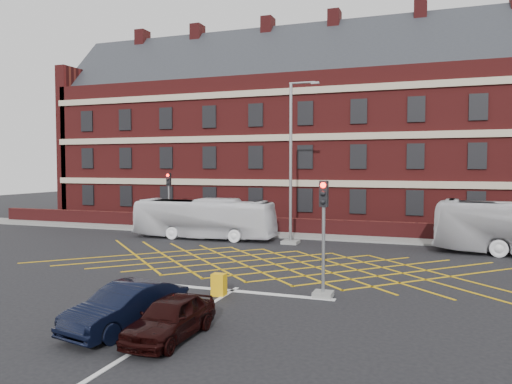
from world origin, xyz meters
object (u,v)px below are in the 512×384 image
(car_navy, at_px, (126,307))
(car_maroon, at_px, (170,318))
(street_lamp, at_px, (292,187))
(bus_left, at_px, (204,219))
(utility_cabinet, at_px, (219,285))
(traffic_light_near, at_px, (323,249))
(traffic_light_far, at_px, (169,207))
(direction_signs, at_px, (143,211))

(car_navy, relative_size, car_maroon, 1.16)
(car_navy, height_order, street_lamp, street_lamp)
(car_maroon, bearing_deg, bus_left, 114.06)
(utility_cabinet, bearing_deg, bus_left, 117.75)
(traffic_light_near, bearing_deg, car_maroon, -118.06)
(traffic_light_far, distance_m, street_lamp, 11.06)
(traffic_light_far, xyz_separation_m, utility_cabinet, (11.23, -16.10, -1.35))
(traffic_light_near, xyz_separation_m, direction_signs, (-17.03, 14.73, -0.39))
(traffic_light_far, height_order, street_lamp, street_lamp)
(street_lamp, bearing_deg, traffic_light_far, 162.65)
(traffic_light_near, height_order, direction_signs, traffic_light_near)
(traffic_light_far, xyz_separation_m, street_lamp, (10.43, -3.26, 1.73))
(traffic_light_near, bearing_deg, direction_signs, 139.14)
(car_maroon, distance_m, street_lamp, 17.81)
(traffic_light_far, relative_size, street_lamp, 0.43)
(car_maroon, xyz_separation_m, traffic_light_near, (3.09, 5.79, 1.17))
(bus_left, distance_m, car_navy, 18.39)
(street_lamp, bearing_deg, utility_cabinet, -86.43)
(car_navy, xyz_separation_m, traffic_light_far, (-10.21, 20.51, 1.10))
(car_navy, height_order, traffic_light_far, traffic_light_far)
(car_navy, xyz_separation_m, car_maroon, (1.61, -0.27, -0.07))
(bus_left, height_order, street_lamp, street_lamp)
(traffic_light_near, bearing_deg, traffic_light_far, 134.86)
(car_navy, height_order, car_maroon, car_navy)
(traffic_light_far, distance_m, utility_cabinet, 19.68)
(direction_signs, bearing_deg, utility_cabinet, -49.89)
(car_navy, distance_m, utility_cabinet, 4.53)
(traffic_light_near, relative_size, street_lamp, 0.43)
(car_maroon, bearing_deg, traffic_light_near, 63.18)
(traffic_light_far, bearing_deg, street_lamp, -17.35)
(car_navy, distance_m, car_maroon, 1.63)
(bus_left, relative_size, traffic_light_far, 2.24)
(traffic_light_far, xyz_separation_m, direction_signs, (-2.12, -0.25, -0.39))
(bus_left, xyz_separation_m, traffic_light_far, (-4.38, 3.08, 0.43))
(car_navy, relative_size, utility_cabinet, 4.93)
(traffic_light_near, relative_size, utility_cabinet, 5.18)
(bus_left, distance_m, utility_cabinet, 14.75)
(bus_left, xyz_separation_m, street_lamp, (6.05, -0.18, 2.16))
(traffic_light_far, bearing_deg, car_maroon, -60.36)
(bus_left, height_order, car_navy, bus_left)
(direction_signs, relative_size, utility_cabinet, 2.67)
(traffic_light_near, xyz_separation_m, street_lamp, (-4.48, 11.73, 1.73))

